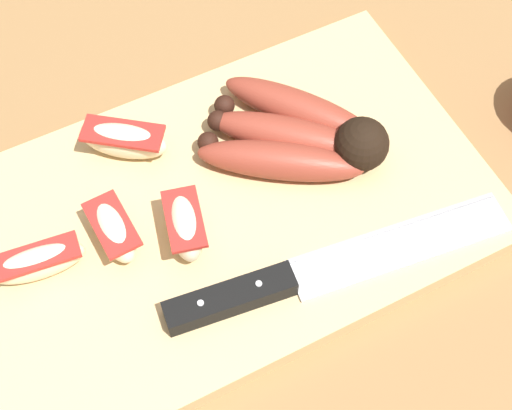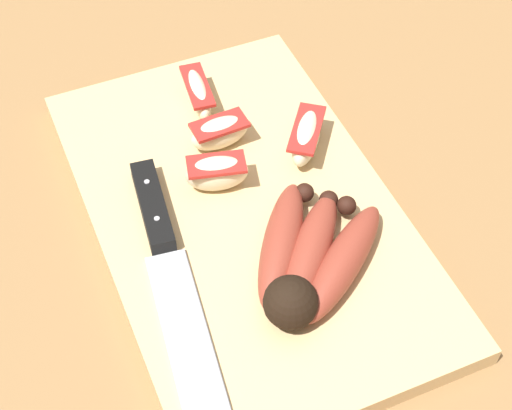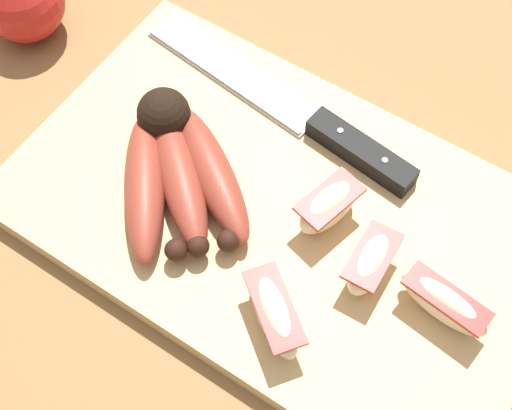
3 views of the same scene
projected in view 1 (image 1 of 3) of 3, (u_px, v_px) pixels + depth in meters
The scene contains 8 objects.
ground_plane at pixel (232, 204), 0.64m from camera, with size 6.00×6.00×0.00m, color olive.
cutting_board at pixel (220, 215), 0.62m from camera, with size 0.44×0.27×0.02m, color tan.
banana_bunch at pixel (301, 137), 0.63m from camera, with size 0.16×0.16×0.05m.
chefs_knife at pixel (291, 279), 0.57m from camera, with size 0.28×0.06×0.02m.
apple_wedge_near at pixel (124, 140), 0.62m from camera, with size 0.07×0.06×0.03m.
apple_wedge_middle at pixel (185, 226), 0.58m from camera, with size 0.04×0.06×0.04m.
apple_wedge_far at pixel (37, 260), 0.57m from camera, with size 0.07×0.03×0.03m.
apple_wedge_extra at pixel (112, 227), 0.58m from camera, with size 0.03×0.06×0.03m.
Camera 1 is at (-0.13, -0.29, 0.55)m, focal length 53.30 mm.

